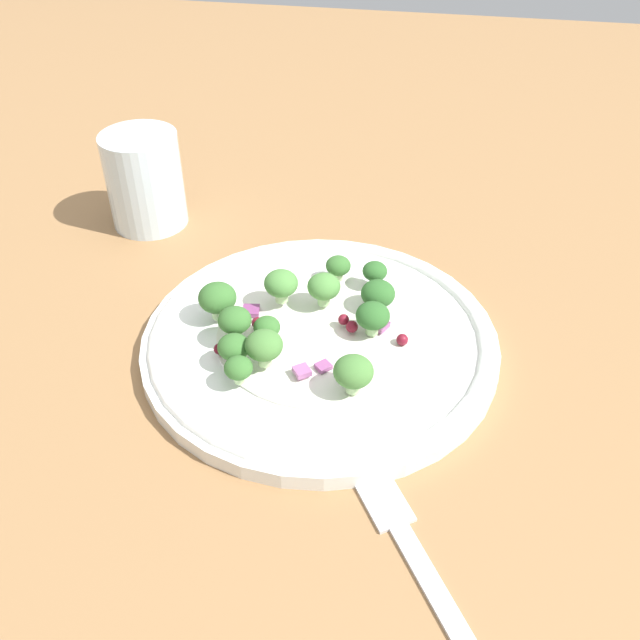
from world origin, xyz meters
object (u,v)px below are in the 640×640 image
(broccoli_floret_0, at_px, (264,346))
(broccoli_floret_2, at_px, (378,294))
(plate, at_px, (320,339))
(broccoli_floret_1, at_px, (217,299))
(water_glass, at_px, (145,180))
(fork, at_px, (437,593))

(broccoli_floret_0, distance_m, broccoli_floret_2, 0.11)
(plate, bearing_deg, broccoli_floret_2, -135.70)
(broccoli_floret_1, height_order, broccoli_floret_2, broccoli_floret_1)
(plate, xyz_separation_m, broccoli_floret_0, (0.03, 0.04, 0.03))
(broccoli_floret_0, relative_size, broccoli_floret_1, 0.91)
(broccoli_floret_1, height_order, water_glass, water_glass)
(broccoli_floret_1, xyz_separation_m, broccoli_floret_2, (-0.12, -0.03, -0.00))
(broccoli_floret_2, relative_size, water_glass, 0.30)
(broccoli_floret_2, bearing_deg, water_glass, -26.41)
(plate, bearing_deg, broccoli_floret_1, -3.14)
(broccoli_floret_2, bearing_deg, fork, 104.77)
(broccoli_floret_2, relative_size, fork, 0.16)
(plate, height_order, broccoli_floret_0, broccoli_floret_0)
(water_glass, bearing_deg, plate, 141.65)
(broccoli_floret_1, xyz_separation_m, fork, (-0.18, 0.19, -0.03))
(broccoli_floret_0, bearing_deg, broccoli_floret_2, -130.05)
(broccoli_floret_0, xyz_separation_m, broccoli_floret_2, (-0.07, -0.08, -0.01))
(plate, distance_m, broccoli_floret_0, 0.06)
(plate, height_order, water_glass, water_glass)
(plate, relative_size, broccoli_floret_2, 9.98)
(plate, bearing_deg, fork, 117.59)
(broccoli_floret_0, distance_m, fork, 0.19)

